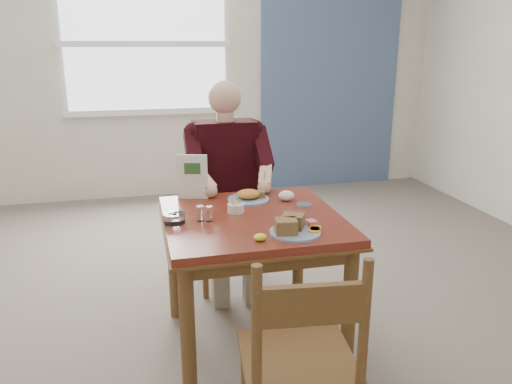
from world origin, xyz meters
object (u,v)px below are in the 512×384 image
object	(u,v)px
chair_near	(301,365)
near_plate	(293,227)
far_plate	(249,196)
diner	(227,172)
chair_far	(226,216)
table	(252,236)

from	to	relation	value
chair_near	near_plate	bearing A→B (deg)	75.41
chair_near	far_plate	size ratio (longest dim) A/B	3.54
diner	far_plate	bearing A→B (deg)	-84.34
chair_near	chair_far	bearing A→B (deg)	89.11
table	near_plate	distance (m)	0.34
chair_far	diner	size ratio (longest dim) A/B	0.69
diner	far_plate	world-z (taller)	diner
table	chair_near	world-z (taller)	chair_near
chair_far	diner	xyz separation A→B (m)	(0.00, -0.09, 0.33)
chair_far	chair_near	world-z (taller)	same
far_plate	chair_near	bearing A→B (deg)	-93.49
table	chair_far	bearing A→B (deg)	90.00
far_plate	diner	bearing A→B (deg)	95.66
table	chair_far	xyz separation A→B (m)	(0.00, 0.80, -0.16)
near_plate	far_plate	xyz separation A→B (m)	(-0.09, 0.55, -0.01)
table	far_plate	xyz separation A→B (m)	(0.04, 0.26, 0.14)
chair_far	far_plate	world-z (taller)	chair_far
near_plate	chair_far	bearing A→B (deg)	96.96
chair_far	near_plate	size ratio (longest dim) A/B	3.19
diner	near_plate	distance (m)	1.00
table	near_plate	world-z (taller)	near_plate
diner	chair_far	bearing A→B (deg)	90.01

